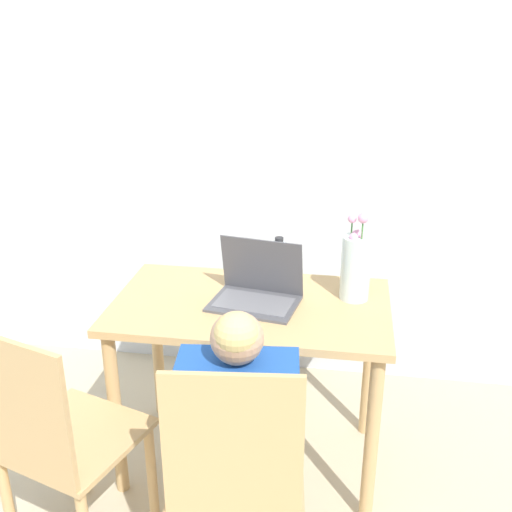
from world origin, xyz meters
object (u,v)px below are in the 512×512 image
chair_occupied (237,478)px  laptop (257,288)px  water_bottle (279,264)px  chair_spare (59,443)px  person_seated (239,412)px  flower_vase (356,264)px

chair_occupied → laptop: 0.73m
chair_occupied → water_bottle: water_bottle is taller
chair_occupied → chair_spare: same height
chair_occupied → person_seated: size_ratio=0.92×
chair_spare → flower_vase: (0.92, 0.68, 0.40)m
laptop → water_bottle: size_ratio=1.69×
chair_spare → chair_occupied: bearing=-168.2°
laptop → flower_vase: 0.38m
laptop → water_bottle: (0.06, 0.14, 0.04)m
chair_occupied → person_seated: person_seated is taller
chair_spare → person_seated: (0.58, 0.06, 0.15)m
person_seated → water_bottle: 0.71m
chair_occupied → person_seated: (-0.01, 0.12, 0.15)m
chair_spare → water_bottle: water_bottle is taller
chair_spare → water_bottle: 1.03m
flower_vase → water_bottle: 0.31m
flower_vase → person_seated: bearing=-118.4°
flower_vase → water_bottle: size_ratio=1.67×
laptop → water_bottle: 0.16m
chair_spare → laptop: (0.55, 0.60, 0.32)m
chair_occupied → flower_vase: flower_vase is taller
person_seated → water_bottle: bearing=-99.2°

